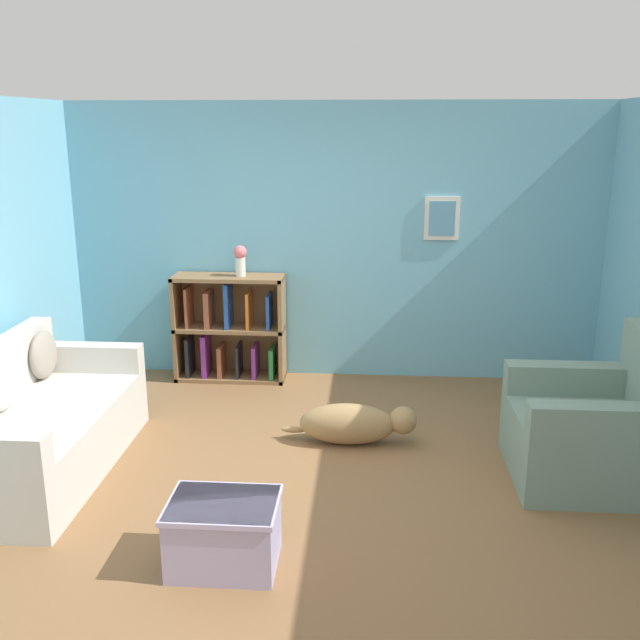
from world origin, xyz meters
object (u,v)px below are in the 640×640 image
recliner_chair (598,430)px  coffee_table (224,531)px  couch (34,427)px  dog (354,423)px  bookshelf (229,330)px  vase (240,259)px

recliner_chair → coffee_table: (-2.37, -1.20, -0.15)m
couch → dog: (2.25, 0.60, -0.16)m
bookshelf → vase: size_ratio=3.63×
coffee_table → vase: (-0.42, 3.01, 0.97)m
bookshelf → dog: size_ratio=0.99×
couch → vase: size_ratio=6.52×
couch → vase: vase is taller
recliner_chair → vase: size_ratio=3.61×
recliner_chair → vase: vase is taller
recliner_chair → vase: bearing=147.1°
couch → bookshelf: 2.25m
recliner_chair → bookshelf: bearing=147.9°
coffee_table → dog: (0.68, 1.63, -0.04)m
coffee_table → vase: vase is taller
dog → vase: vase is taller
bookshelf → dog: bearing=-48.6°
couch → recliner_chair: size_ratio=1.81×
couch → recliner_chair: (3.93, 0.17, 0.03)m
dog → vase: (-1.11, 1.38, 1.02)m
bookshelf → dog: bookshelf is taller
bookshelf → dog: 1.89m
recliner_chair → coffee_table: recliner_chair is taller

